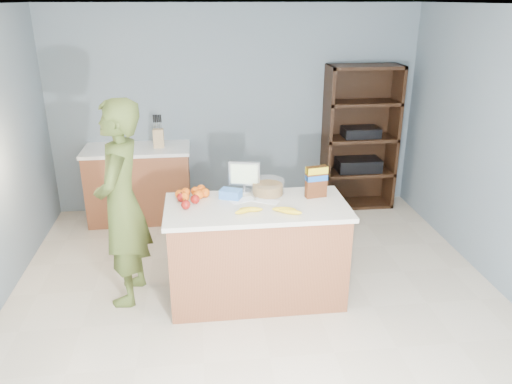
{
  "coord_description": "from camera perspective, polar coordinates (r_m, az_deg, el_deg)",
  "views": [
    {
      "loc": [
        -0.47,
        -3.58,
        2.55
      ],
      "look_at": [
        0.0,
        0.35,
        1.0
      ],
      "focal_mm": 35.0,
      "sensor_mm": 36.0,
      "label": 1
    }
  ],
  "objects": [
    {
      "name": "salad_bowl",
      "position": [
        4.47,
        1.34,
        0.49
      ],
      "size": [
        0.3,
        0.3,
        0.13
      ],
      "color": "#267219",
      "rests_on": "counter_peninsula"
    },
    {
      "name": "floor",
      "position": [
        4.42,
        0.55,
        -13.85
      ],
      "size": [
        4.5,
        5.0,
        0.02
      ],
      "primitive_type": "cube",
      "color": "beige",
      "rests_on": "ground"
    },
    {
      "name": "cereal_box",
      "position": [
        4.39,
        6.91,
        1.43
      ],
      "size": [
        0.2,
        0.1,
        0.28
      ],
      "color": "#592B14",
      "rests_on": "counter_peninsula"
    },
    {
      "name": "oranges",
      "position": [
        4.42,
        -7.15,
        -0.16
      ],
      "size": [
        0.3,
        0.26,
        0.08
      ],
      "color": "#F25F0F",
      "rests_on": "counter_peninsula"
    },
    {
      "name": "back_cabinet",
      "position": [
        6.19,
        -13.16,
        0.97
      ],
      "size": [
        1.24,
        0.62,
        0.9
      ],
      "color": "brown",
      "rests_on": "ground"
    },
    {
      "name": "walls",
      "position": [
        3.72,
        0.64,
        7.42
      ],
      "size": [
        4.52,
        5.02,
        2.51
      ],
      "color": "slate",
      "rests_on": "ground"
    },
    {
      "name": "bananas",
      "position": [
        4.09,
        1.33,
        -2.09
      ],
      "size": [
        0.56,
        0.19,
        0.04
      ],
      "color": "yellow",
      "rests_on": "counter_peninsula"
    },
    {
      "name": "counter_peninsula",
      "position": [
        4.45,
        0.08,
        -7.26
      ],
      "size": [
        1.56,
        0.76,
        0.9
      ],
      "color": "brown",
      "rests_on": "ground"
    },
    {
      "name": "blue_carton",
      "position": [
        4.38,
        -2.9,
        -0.22
      ],
      "size": [
        0.21,
        0.18,
        0.08
      ],
      "primitive_type": "cube",
      "rotation": [
        0.0,
        0.0,
        -0.42
      ],
      "color": "blue",
      "rests_on": "counter_peninsula"
    },
    {
      "name": "shelving_unit",
      "position": [
        6.49,
        11.65,
        5.85
      ],
      "size": [
        0.9,
        0.4,
        1.8
      ],
      "color": "black",
      "rests_on": "ground"
    },
    {
      "name": "person",
      "position": [
        4.4,
        -15.09,
        -1.37
      ],
      "size": [
        0.51,
        0.71,
        1.81
      ],
      "primitive_type": "imported",
      "rotation": [
        0.0,
        0.0,
        -1.7
      ],
      "color": "#465522",
      "rests_on": "ground"
    },
    {
      "name": "tv",
      "position": [
        4.49,
        -1.34,
        1.97
      ],
      "size": [
        0.28,
        0.12,
        0.28
      ],
      "color": "silver",
      "rests_on": "counter_peninsula"
    },
    {
      "name": "knife_block",
      "position": [
        5.99,
        -11.08,
        6.13
      ],
      "size": [
        0.12,
        0.1,
        0.31
      ],
      "color": "tan",
      "rests_on": "back_cabinet"
    },
    {
      "name": "apples",
      "position": [
        4.27,
        -7.84,
        -0.96
      ],
      "size": [
        0.2,
        0.25,
        0.08
      ],
      "color": "maroon",
      "rests_on": "counter_peninsula"
    },
    {
      "name": "envelopes",
      "position": [
        4.33,
        -0.19,
        -0.98
      ],
      "size": [
        0.45,
        0.24,
        0.0
      ],
      "color": "white",
      "rests_on": "counter_peninsula"
    }
  ]
}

